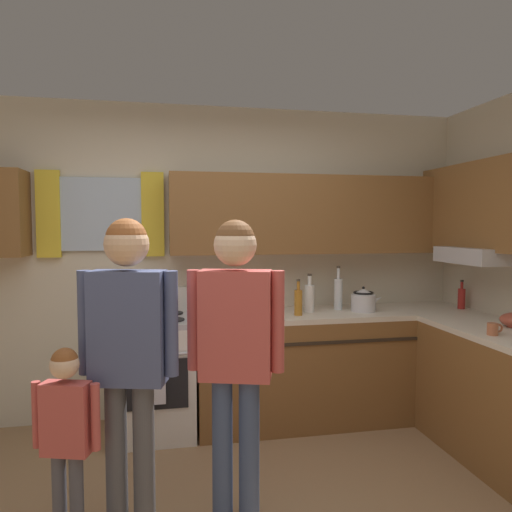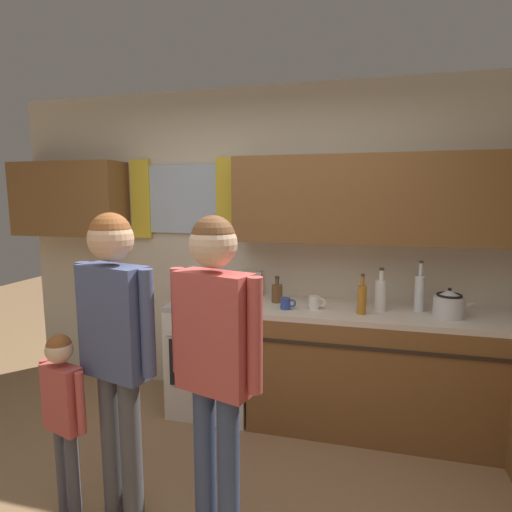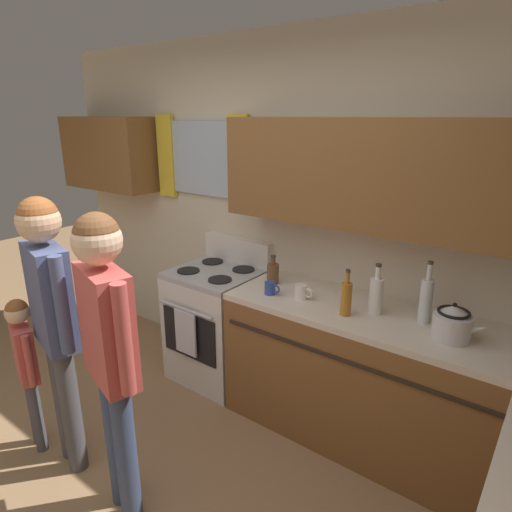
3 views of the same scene
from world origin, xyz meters
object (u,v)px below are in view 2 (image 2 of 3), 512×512
(bottle_milk_white, at_px, (381,294))
(small_child, at_px, (63,405))
(bottle_squat_brown, at_px, (277,293))
(adult_holding_child, at_px, (116,333))
(stovetop_kettle, at_px, (449,304))
(mug_cobalt_blue, at_px, (286,303))
(adult_in_plaid, at_px, (215,345))
(bottle_oil_amber, at_px, (362,299))
(bottle_tall_clear, at_px, (419,292))
(mug_ceramic_white, at_px, (315,303))
(stove_oven, at_px, (216,351))

(bottle_milk_white, distance_m, small_child, 2.14)
(bottle_squat_brown, bearing_deg, adult_holding_child, -113.86)
(stovetop_kettle, xyz_separation_m, adult_holding_child, (-1.79, -1.20, 0.04))
(adult_holding_child, bearing_deg, mug_cobalt_blue, 58.81)
(bottle_squat_brown, distance_m, stovetop_kettle, 1.22)
(stovetop_kettle, distance_m, small_child, 2.46)
(bottle_squat_brown, bearing_deg, adult_in_plaid, -91.45)
(stovetop_kettle, distance_m, adult_in_plaid, 1.75)
(bottle_squat_brown, xyz_separation_m, bottle_oil_amber, (0.64, -0.17, 0.03))
(bottle_tall_clear, bearing_deg, adult_in_plaid, -128.83)
(mug_cobalt_blue, relative_size, small_child, 0.11)
(mug_ceramic_white, bearing_deg, adult_in_plaid, -105.78)
(bottle_milk_white, distance_m, adult_in_plaid, 1.51)
(bottle_squat_brown, height_order, adult_holding_child, adult_holding_child)
(mug_cobalt_blue, bearing_deg, bottle_tall_clear, 11.44)
(bottle_oil_amber, bearing_deg, bottle_tall_clear, 24.38)
(mug_ceramic_white, bearing_deg, mug_cobalt_blue, -163.74)
(mug_cobalt_blue, bearing_deg, stovetop_kettle, 3.80)
(stove_oven, xyz_separation_m, bottle_milk_white, (1.26, 0.00, 0.55))
(mug_cobalt_blue, xyz_separation_m, adult_holding_child, (-0.68, -1.12, 0.09))
(bottle_tall_clear, distance_m, mug_cobalt_blue, 0.96)
(small_child, bearing_deg, bottle_oil_amber, 38.33)
(stove_oven, height_order, mug_cobalt_blue, stove_oven)
(bottle_oil_amber, distance_m, mug_cobalt_blue, 0.54)
(bottle_milk_white, distance_m, mug_cobalt_blue, 0.68)
(bottle_milk_white, relative_size, small_child, 0.31)
(bottle_oil_amber, height_order, mug_ceramic_white, bottle_oil_amber)
(stovetop_kettle, relative_size, adult_holding_child, 0.17)
(bottle_squat_brown, bearing_deg, stovetop_kettle, -4.86)
(bottle_oil_amber, bearing_deg, adult_in_plaid, -120.29)
(stove_oven, height_order, adult_holding_child, adult_holding_child)
(bottle_oil_amber, xyz_separation_m, mug_ceramic_white, (-0.33, 0.05, -0.06))
(stove_oven, bearing_deg, adult_in_plaid, -70.23)
(stovetop_kettle, bearing_deg, small_child, -148.90)
(bottle_milk_white, distance_m, stovetop_kettle, 0.45)
(mug_ceramic_white, distance_m, small_child, 1.74)
(stove_oven, xyz_separation_m, bottle_tall_clear, (1.53, 0.06, 0.57))
(mug_ceramic_white, height_order, stovetop_kettle, stovetop_kettle)
(bottle_tall_clear, xyz_separation_m, bottle_oil_amber, (-0.40, -0.18, -0.03))
(adult_holding_child, bearing_deg, stovetop_kettle, 33.70)
(bottle_oil_amber, distance_m, small_child, 1.96)
(adult_in_plaid, relative_size, small_child, 1.60)
(adult_in_plaid, xyz_separation_m, small_child, (-0.83, -0.04, -0.39))
(bottle_tall_clear, relative_size, bottle_milk_white, 1.17)
(bottle_tall_clear, xyz_separation_m, bottle_squat_brown, (-1.04, -0.01, -0.06))
(stovetop_kettle, bearing_deg, mug_cobalt_blue, -176.20)
(mug_cobalt_blue, height_order, stovetop_kettle, stovetop_kettle)
(bottle_milk_white, distance_m, mug_ceramic_white, 0.48)
(bottle_squat_brown, distance_m, mug_ceramic_white, 0.33)
(mug_cobalt_blue, relative_size, adult_in_plaid, 0.07)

